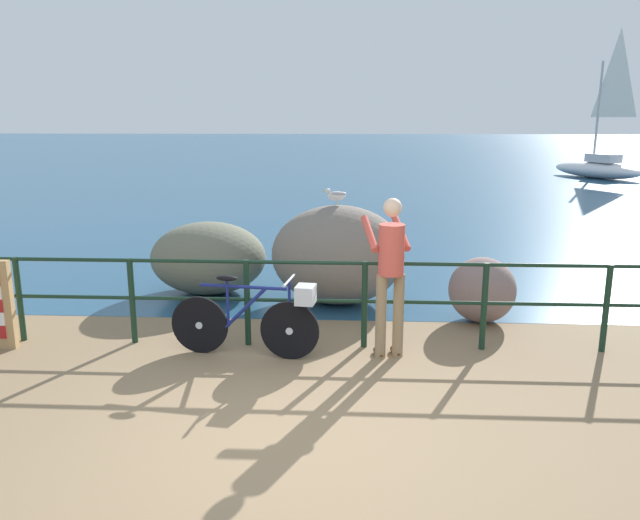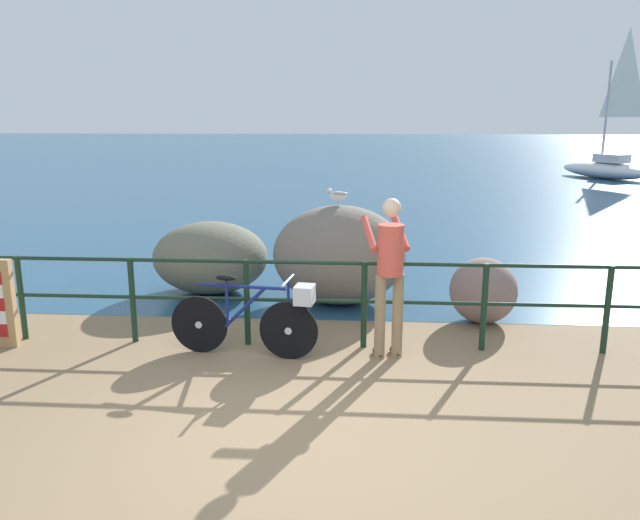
{
  "view_description": "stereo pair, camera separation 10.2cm",
  "coord_description": "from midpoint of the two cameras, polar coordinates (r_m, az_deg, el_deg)",
  "views": [
    {
      "loc": [
        0.53,
        -4.62,
        2.61
      ],
      "look_at": [
        0.15,
        2.58,
        0.94
      ],
      "focal_mm": 34.65,
      "sensor_mm": 36.0,
      "label": 1
    },
    {
      "loc": [
        0.63,
        -4.62,
        2.61
      ],
      "look_at": [
        0.15,
        2.58,
        0.94
      ],
      "focal_mm": 34.65,
      "sensor_mm": 36.0,
      "label": 2
    }
  ],
  "objects": [
    {
      "name": "breakwater_boulder_main",
      "position": [
        8.75,
        1.34,
        0.49
      ],
      "size": [
        1.89,
        1.5,
        1.41
      ],
      "color": "slate",
      "rests_on": "ground"
    },
    {
      "name": "breakwater_boulder_left",
      "position": [
        9.45,
        -10.56,
        0.2
      ],
      "size": [
        1.73,
        1.48,
        1.08
      ],
      "color": "#676955",
      "rests_on": "ground"
    },
    {
      "name": "ground_plane",
      "position": [
        24.77,
        1.7,
        6.91
      ],
      "size": [
        120.0,
        120.0,
        0.1
      ],
      "primitive_type": "cube",
      "color": "#846B4C"
    },
    {
      "name": "promenade_railing",
      "position": [
        7.1,
        -1.76,
        -3.09
      ],
      "size": [
        9.57,
        0.07,
        1.02
      ],
      "color": "black",
      "rests_on": "ground_plane"
    },
    {
      "name": "bicycle",
      "position": [
        6.86,
        -6.28,
        -5.24
      ],
      "size": [
        1.69,
        0.48,
        0.92
      ],
      "rotation": [
        0.0,
        0.0,
        -0.13
      ],
      "color": "black",
      "rests_on": "ground_plane"
    },
    {
      "name": "breakwater_boulder_right",
      "position": [
        8.26,
        14.4,
        -2.69
      ],
      "size": [
        0.86,
        0.86,
        0.85
      ],
      "color": "gray",
      "rests_on": "ground"
    },
    {
      "name": "seagull",
      "position": [
        8.69,
        1.15,
        6.04
      ],
      "size": [
        0.34,
        0.14,
        0.23
      ],
      "rotation": [
        0.0,
        0.0,
        3.22
      ],
      "color": "gold",
      "rests_on": "breakwater_boulder_main"
    },
    {
      "name": "person_at_railing",
      "position": [
        6.72,
        6.07,
        -0.94
      ],
      "size": [
        0.55,
        0.67,
        1.78
      ],
      "rotation": [
        0.0,
        0.0,
        1.82
      ],
      "color": "#8C7251",
      "rests_on": "ground_plane"
    },
    {
      "name": "sailboat",
      "position": [
        29.59,
        24.22,
        8.27
      ],
      "size": [
        3.26,
        4.48,
        6.16
      ],
      "rotation": [
        0.0,
        0.0,
        2.07
      ],
      "color": "white",
      "rests_on": "sea_surface"
    },
    {
      "name": "sea_surface",
      "position": [
        52.8,
        2.45,
        10.25
      ],
      "size": [
        120.0,
        90.0,
        0.01
      ],
      "primitive_type": "cube",
      "color": "navy",
      "rests_on": "ground_plane"
    }
  ]
}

